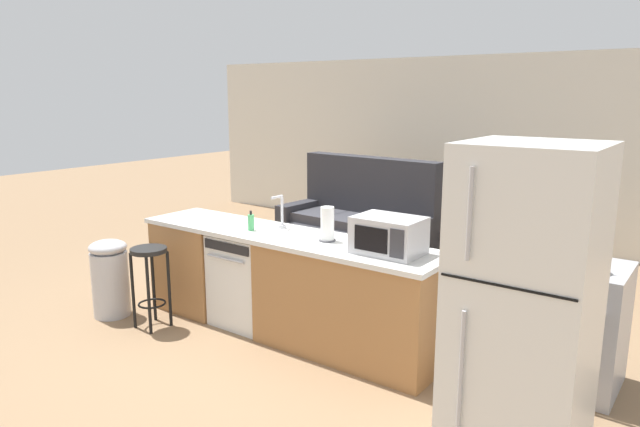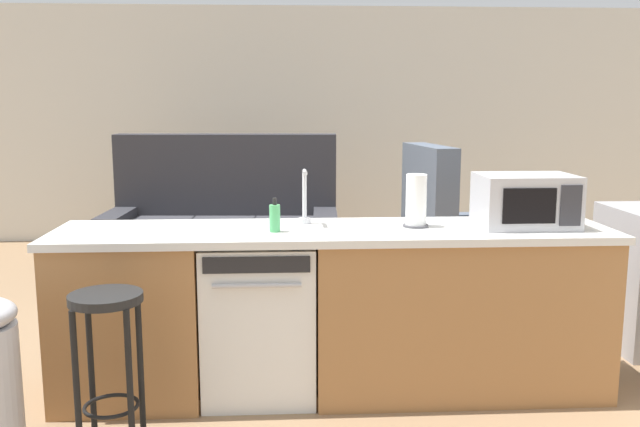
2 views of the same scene
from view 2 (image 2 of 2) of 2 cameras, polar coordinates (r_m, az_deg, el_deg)
name	(u,v)px [view 2 (image 2 of 2)]	position (r m, az deg, el deg)	size (l,w,h in m)	color
ground_plane	(306,390)	(3.84, -1.17, -14.60)	(24.00, 24.00, 0.00)	#896B4C
wall_back	(318,125)	(7.72, -0.15, 7.49)	(10.00, 0.06, 2.60)	silver
kitchen_counter	(350,315)	(3.70, 2.55, -8.57)	(2.94, 0.66, 0.90)	#9E6B3D
dishwasher	(259,317)	(3.69, -5.12, -8.66)	(0.58, 0.61, 0.84)	silver
microwave	(525,201)	(3.77, 16.91, 1.04)	(0.50, 0.37, 0.28)	#B7B7BC
sink_faucet	(304,200)	(3.69, -1.38, 1.13)	(0.07, 0.18, 0.30)	silver
paper_towel_roll	(416,201)	(3.64, 8.10, 1.03)	(0.14, 0.14, 0.28)	#4C4C51
soap_bottle	(275,218)	(3.48, -3.83, -0.36)	(0.06, 0.06, 0.18)	#4CB266
bar_stool	(108,339)	(3.16, -17.44, -10.02)	(0.32, 0.32, 0.74)	black
couch	(225,233)	(6.12, -8.04, -1.67)	(2.05, 1.01, 1.27)	#2D2D33
armchair	(449,244)	(5.94, 10.84, -2.53)	(0.91, 0.95, 1.20)	#515B6B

